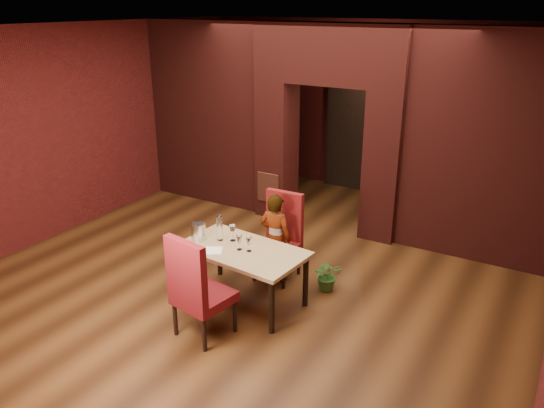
% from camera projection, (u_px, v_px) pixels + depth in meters
% --- Properties ---
extents(floor, '(8.00, 8.00, 0.00)m').
position_uv_depth(floor, '(263.00, 272.00, 7.30)').
color(floor, '#4D2C13').
rests_on(floor, ground).
extents(ceiling, '(7.00, 8.00, 0.04)m').
position_uv_depth(ceiling, '(262.00, 28.00, 6.15)').
color(ceiling, silver).
rests_on(ceiling, ground).
extents(wall_back, '(7.00, 0.04, 3.20)m').
position_uv_depth(wall_back, '(374.00, 109.00, 9.93)').
color(wall_back, maroon).
rests_on(wall_back, ground).
extents(wall_left, '(0.04, 8.00, 3.20)m').
position_uv_depth(wall_left, '(75.00, 129.00, 8.39)').
color(wall_left, maroon).
rests_on(wall_left, ground).
extents(pillar_left, '(0.55, 0.55, 2.30)m').
position_uv_depth(pillar_left, '(277.00, 149.00, 8.94)').
color(pillar_left, maroon).
rests_on(pillar_left, ground).
extents(pillar_right, '(0.55, 0.55, 2.30)m').
position_uv_depth(pillar_right, '(385.00, 166.00, 8.04)').
color(pillar_right, maroon).
rests_on(pillar_right, ground).
extents(lintel, '(2.45, 0.55, 0.90)m').
position_uv_depth(lintel, '(332.00, 54.00, 7.92)').
color(lintel, maroon).
rests_on(lintel, ground).
extents(wing_wall_left, '(2.28, 0.35, 3.20)m').
position_uv_depth(wing_wall_left, '(209.00, 114.00, 9.46)').
color(wing_wall_left, maroon).
rests_on(wing_wall_left, ground).
extents(wing_wall_right, '(2.28, 0.35, 3.20)m').
position_uv_depth(wing_wall_right, '(487.00, 150.00, 7.20)').
color(wing_wall_right, maroon).
rests_on(wing_wall_right, ground).
extents(vent_panel, '(0.40, 0.03, 0.50)m').
position_uv_depth(vent_panel, '(268.00, 188.00, 8.92)').
color(vent_panel, '#A94F31').
rests_on(vent_panel, ground).
extents(rear_door, '(0.90, 0.08, 2.10)m').
position_uv_depth(rear_door, '(352.00, 136.00, 10.27)').
color(rear_door, black).
rests_on(rear_door, ground).
extents(rear_door_frame, '(1.02, 0.04, 2.22)m').
position_uv_depth(rear_door_frame, '(351.00, 136.00, 10.24)').
color(rear_door_frame, black).
rests_on(rear_door_frame, ground).
extents(dining_table, '(1.59, 0.98, 0.71)m').
position_uv_depth(dining_table, '(243.00, 275.00, 6.47)').
color(dining_table, tan).
rests_on(dining_table, ground).
extents(chair_far, '(0.54, 0.54, 1.16)m').
position_uv_depth(chair_far, '(277.00, 238.00, 6.96)').
color(chair_far, maroon).
rests_on(chair_far, ground).
extents(chair_near, '(0.63, 0.63, 1.22)m').
position_uv_depth(chair_near, '(203.00, 285.00, 5.74)').
color(chair_near, maroon).
rests_on(chair_near, ground).
extents(person_seated, '(0.45, 0.31, 1.20)m').
position_uv_depth(person_seated, '(275.00, 238.00, 6.90)').
color(person_seated, silver).
rests_on(person_seated, ground).
extents(wine_glass_a, '(0.08, 0.08, 0.21)m').
position_uv_depth(wine_glass_a, '(233.00, 233.00, 6.53)').
color(wine_glass_a, white).
rests_on(wine_glass_a, dining_table).
extents(wine_glass_b, '(0.07, 0.07, 0.18)m').
position_uv_depth(wine_glass_b, '(239.00, 243.00, 6.29)').
color(wine_glass_b, white).
rests_on(wine_glass_b, dining_table).
extents(wine_glass_c, '(0.07, 0.07, 0.18)m').
position_uv_depth(wine_glass_c, '(249.00, 244.00, 6.25)').
color(wine_glass_c, white).
rests_on(wine_glass_c, dining_table).
extents(tasting_sheet, '(0.35, 0.33, 0.00)m').
position_uv_depth(tasting_sheet, '(210.00, 251.00, 6.30)').
color(tasting_sheet, white).
rests_on(tasting_sheet, dining_table).
extents(wine_bucket, '(0.18, 0.18, 0.22)m').
position_uv_depth(wine_bucket, '(198.00, 232.00, 6.55)').
color(wine_bucket, silver).
rests_on(wine_bucket, dining_table).
extents(water_bottle, '(0.08, 0.08, 0.34)m').
position_uv_depth(water_bottle, '(220.00, 228.00, 6.52)').
color(water_bottle, white).
rests_on(water_bottle, dining_table).
extents(potted_plant, '(0.48, 0.46, 0.41)m').
position_uv_depth(potted_plant, '(328.00, 275.00, 6.78)').
color(potted_plant, '#326524').
rests_on(potted_plant, ground).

